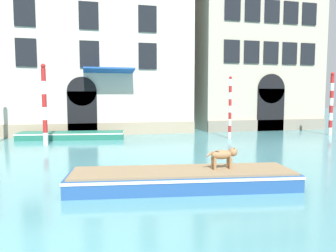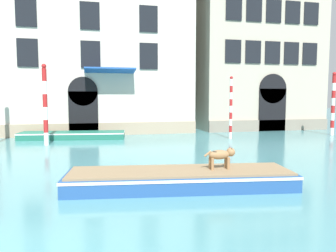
# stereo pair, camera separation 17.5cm
# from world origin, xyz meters

# --- Properties ---
(palazzo_left) EXTENTS (14.89, 7.40, 13.51)m
(palazzo_left) POSITION_xyz_m (1.35, 21.55, 6.74)
(palazzo_left) COLOR beige
(palazzo_left) RESTS_ON ground_plane
(palazzo_right) EXTENTS (10.20, 6.13, 15.69)m
(palazzo_right) POSITION_xyz_m (14.96, 21.55, 7.83)
(palazzo_right) COLOR #B2A893
(palazzo_right) RESTS_ON ground_plane
(boat_foreground) EXTENTS (6.87, 2.66, 0.54)m
(boat_foreground) POSITION_xyz_m (3.84, 4.69, 0.29)
(boat_foreground) COLOR #234C8C
(boat_foreground) RESTS_ON ground_plane
(dog_on_deck) EXTENTS (0.98, 0.29, 0.65)m
(dog_on_deck) POSITION_xyz_m (5.08, 4.55, 0.96)
(dog_on_deck) COLOR #997047
(dog_on_deck) RESTS_ON boat_foreground
(boat_moored_near_palazzo) EXTENTS (6.70, 2.54, 0.45)m
(boat_moored_near_palazzo) POSITION_xyz_m (0.13, 17.07, 0.24)
(boat_moored_near_palazzo) COLOR #1E6651
(boat_moored_near_palazzo) RESTS_ON ground_plane
(mooring_pole_0) EXTENTS (0.26, 0.26, 4.47)m
(mooring_pole_0) POSITION_xyz_m (-1.14, 14.59, 2.26)
(mooring_pole_0) COLOR white
(mooring_pole_0) RESTS_ON ground_plane
(mooring_pole_2) EXTENTS (0.19, 0.19, 3.96)m
(mooring_pole_2) POSITION_xyz_m (9.95, 14.83, 2.00)
(mooring_pole_2) COLOR white
(mooring_pole_2) RESTS_ON ground_plane
(mooring_pole_3) EXTENTS (0.26, 0.26, 4.37)m
(mooring_pole_3) POSITION_xyz_m (17.64, 15.00, 2.20)
(mooring_pole_3) COLOR white
(mooring_pole_3) RESTS_ON ground_plane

